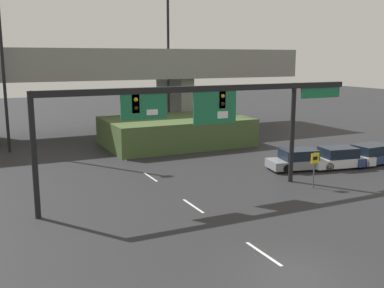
% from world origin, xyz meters
% --- Properties ---
extents(ground_plane, '(160.00, 160.00, 0.00)m').
position_xyz_m(ground_plane, '(0.00, 0.00, 0.00)').
color(ground_plane, '#262628').
extents(lane_markings, '(0.14, 27.98, 0.01)m').
position_xyz_m(lane_markings, '(0.00, 14.67, 0.00)').
color(lane_markings, silver).
rests_on(lane_markings, ground).
extents(signal_gantry, '(18.77, 0.44, 6.10)m').
position_xyz_m(signal_gantry, '(1.28, 9.87, 5.01)').
color(signal_gantry, black).
rests_on(signal_gantry, ground).
extents(speed_limit_sign, '(0.60, 0.11, 2.15)m').
position_xyz_m(speed_limit_sign, '(7.88, 8.19, 1.41)').
color(speed_limit_sign, '#4C4C4C').
rests_on(speed_limit_sign, ground).
extents(highway_light_pole_near, '(0.70, 0.36, 16.85)m').
position_xyz_m(highway_light_pole_near, '(-7.67, 26.89, 8.81)').
color(highway_light_pole_near, black).
rests_on(highway_light_pole_near, ground).
extents(highway_light_pole_far, '(0.70, 0.36, 17.53)m').
position_xyz_m(highway_light_pole_far, '(6.98, 28.22, 9.15)').
color(highway_light_pole_far, black).
rests_on(highway_light_pole_far, ground).
extents(overpass_bridge, '(43.27, 8.57, 8.39)m').
position_xyz_m(overpass_bridge, '(-0.00, 31.94, 6.08)').
color(overpass_bridge, gray).
rests_on(overpass_bridge, ground).
extents(grass_embankment, '(12.25, 7.83, 2.39)m').
position_xyz_m(grass_embankment, '(5.89, 24.05, 1.20)').
color(grass_embankment, '#42562D').
rests_on(grass_embankment, ground).
extents(parked_sedan_near_right, '(4.79, 2.71, 1.41)m').
position_xyz_m(parked_sedan_near_right, '(10.01, 12.12, 0.65)').
color(parked_sedan_near_right, gray).
rests_on(parked_sedan_near_right, ground).
extents(parked_sedan_mid_right, '(4.79, 2.60, 1.45)m').
position_xyz_m(parked_sedan_mid_right, '(12.87, 11.36, 0.67)').
color(parked_sedan_mid_right, silver).
rests_on(parked_sedan_mid_right, ground).
extents(parked_sedan_far_right, '(4.84, 2.12, 1.42)m').
position_xyz_m(parked_sedan_far_right, '(15.81, 11.19, 0.66)').
color(parked_sedan_far_right, navy).
rests_on(parked_sedan_far_right, ground).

